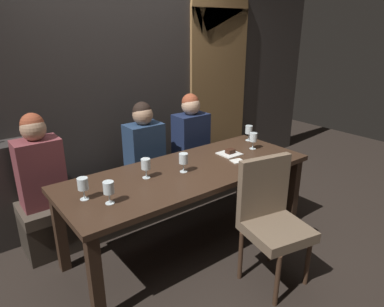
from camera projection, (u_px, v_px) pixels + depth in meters
The scene contains 17 objects.
ground at pixel (189, 243), 3.20m from camera, with size 9.00×9.00×0.00m, color black.
back_wall_tiled at pixel (118, 66), 3.59m from camera, with size 6.00×0.12×3.00m, color #383330.
arched_door at pixel (219, 71), 4.36m from camera, with size 0.90×0.05×2.55m.
dining_table at pixel (189, 179), 2.98m from camera, with size 2.20×0.84×0.74m.
banquette_bench at pixel (149, 194), 3.64m from camera, with size 2.50×0.44×0.45m.
chair_near_side at pixel (271, 214), 2.60m from camera, with size 0.52×0.52×0.98m.
diner_redhead at pixel (39, 163), 2.85m from camera, with size 0.36×0.24×0.80m.
diner_bearded at pixel (144, 142), 3.43m from camera, with size 0.36×0.24×0.76m.
diner_far_end at pixel (191, 132), 3.73m from camera, with size 0.36×0.24×0.78m.
wine_glass_end_left at pixel (183, 159), 2.86m from camera, with size 0.08×0.08×0.16m.
wine_glass_far_right at pixel (249, 130), 3.66m from camera, with size 0.08×0.08×0.16m.
wine_glass_near_left at pixel (83, 185), 2.40m from camera, with size 0.08×0.08×0.16m.
wine_glass_center_back at pixel (253, 138), 3.41m from camera, with size 0.08×0.08×0.16m.
wine_glass_end_right at pixel (109, 188), 2.35m from camera, with size 0.08×0.08×0.16m.
wine_glass_near_right at pixel (146, 164), 2.75m from camera, with size 0.08×0.08×0.16m.
dessert_plate at pixel (230, 153), 3.30m from camera, with size 0.19×0.19×0.05m.
folded_napkin at pixel (237, 161), 3.12m from camera, with size 0.11×0.10×0.01m, color silver.
Camera 1 is at (-1.64, -2.16, 1.89)m, focal length 32.24 mm.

